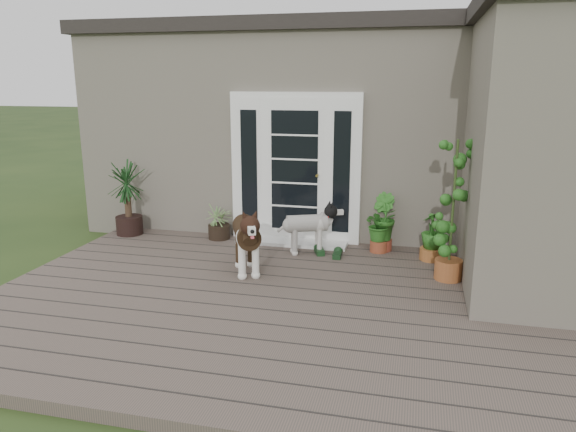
# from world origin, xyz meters

# --- Properties ---
(deck) EXTENTS (6.20, 4.60, 0.12)m
(deck) POSITION_xyz_m (0.00, 0.40, 0.06)
(deck) COLOR #6B5B4C
(deck) RESTS_ON ground
(house_main) EXTENTS (7.40, 4.00, 3.10)m
(house_main) POSITION_xyz_m (0.00, 4.65, 1.55)
(house_main) COLOR #665E54
(house_main) RESTS_ON ground
(roof_main) EXTENTS (7.60, 4.20, 0.20)m
(roof_main) POSITION_xyz_m (0.00, 4.65, 3.20)
(roof_main) COLOR #2D2826
(roof_main) RESTS_ON house_main
(house_wing) EXTENTS (1.60, 2.40, 3.10)m
(house_wing) POSITION_xyz_m (2.90, 1.50, 1.55)
(house_wing) COLOR #665E54
(house_wing) RESTS_ON ground
(roof_wing) EXTENTS (1.80, 2.60, 0.20)m
(roof_wing) POSITION_xyz_m (2.90, 1.50, 3.20)
(roof_wing) COLOR #2D2826
(roof_wing) RESTS_ON house_wing
(door_unit) EXTENTS (1.90, 0.14, 2.15)m
(door_unit) POSITION_xyz_m (-0.20, 2.60, 1.19)
(door_unit) COLOR white
(door_unit) RESTS_ON deck
(door_step) EXTENTS (1.60, 0.40, 0.05)m
(door_step) POSITION_xyz_m (-0.20, 2.40, 0.14)
(door_step) COLOR white
(door_step) RESTS_ON deck
(brindle_dog) EXTENTS (0.73, 0.99, 0.76)m
(brindle_dog) POSITION_xyz_m (-0.46, 1.09, 0.50)
(brindle_dog) COLOR #372414
(brindle_dog) RESTS_ON deck
(white_dog) EXTENTS (0.81, 0.58, 0.62)m
(white_dog) POSITION_xyz_m (0.10, 2.02, 0.43)
(white_dog) COLOR silver
(white_dog) RESTS_ON deck
(spider_plant) EXTENTS (0.54, 0.54, 0.57)m
(spider_plant) POSITION_xyz_m (-1.32, 2.40, 0.41)
(spider_plant) COLOR #83955C
(spider_plant) RESTS_ON deck
(yucca) EXTENTS (0.96, 0.96, 1.10)m
(yucca) POSITION_xyz_m (-2.75, 2.31, 0.67)
(yucca) COLOR black
(yucca) RESTS_ON deck
(herb_a) EXTENTS (0.56, 0.56, 0.54)m
(herb_a) POSITION_xyz_m (1.05, 2.32, 0.39)
(herb_a) COLOR #194C15
(herb_a) RESTS_ON deck
(herb_b) EXTENTS (0.55, 0.55, 0.59)m
(herb_b) POSITION_xyz_m (1.09, 2.40, 0.41)
(herb_b) COLOR #1E5C1A
(herb_b) RESTS_ON deck
(herb_c) EXTENTS (0.48, 0.48, 0.53)m
(herb_c) POSITION_xyz_m (1.75, 2.13, 0.38)
(herb_c) COLOR #1C641E
(herb_c) RESTS_ON deck
(sapling) EXTENTS (0.59, 0.59, 1.73)m
(sapling) POSITION_xyz_m (1.94, 1.44, 0.98)
(sapling) COLOR #1B5F21
(sapling) RESTS_ON deck
(clog_left) EXTENTS (0.25, 0.34, 0.09)m
(clog_left) POSITION_xyz_m (0.27, 2.04, 0.17)
(clog_left) COLOR #153517
(clog_left) RESTS_ON deck
(clog_right) EXTENTS (0.16, 0.32, 0.09)m
(clog_right) POSITION_xyz_m (0.54, 1.95, 0.17)
(clog_right) COLOR black
(clog_right) RESTS_ON deck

